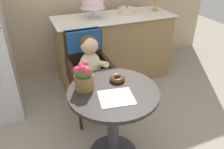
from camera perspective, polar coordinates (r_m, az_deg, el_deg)
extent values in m
cylinder|color=#282321|center=(1.75, 0.34, -4.44)|extent=(0.72, 0.72, 0.03)
cylinder|color=#333338|center=(1.98, 0.31, -13.02)|extent=(0.10, 0.10, 0.69)
cube|color=#332114|center=(2.36, -5.50, -1.31)|extent=(0.42, 0.42, 0.04)
cube|color=#332114|center=(2.41, -7.16, 6.02)|extent=(0.40, 0.04, 0.46)
cube|color=#332114|center=(2.27, -10.22, 0.16)|extent=(0.04, 0.38, 0.18)
cube|color=#332114|center=(2.36, -1.22, 1.92)|extent=(0.04, 0.38, 0.18)
cube|color=#1E4C8C|center=(2.36, -7.34, 8.68)|extent=(0.36, 0.11, 0.22)
cylinder|color=#332114|center=(2.33, -8.14, -9.54)|extent=(0.03, 0.03, 0.45)
cylinder|color=#332114|center=(2.41, 0.20, -7.56)|extent=(0.03, 0.03, 0.45)
cylinder|color=#332114|center=(2.61, -10.21, -4.78)|extent=(0.03, 0.03, 0.45)
cylinder|color=#332114|center=(2.68, -2.73, -3.17)|extent=(0.03, 0.03, 0.45)
ellipsoid|color=beige|center=(2.26, -5.56, 2.16)|extent=(0.22, 0.16, 0.30)
sphere|color=#E0B293|center=(2.15, -5.78, 7.36)|extent=(0.17, 0.17, 0.17)
ellipsoid|color=#4C2D19|center=(2.16, -5.96, 8.09)|extent=(0.17, 0.17, 0.14)
cylinder|color=beige|center=(2.14, -7.35, 1.84)|extent=(0.08, 0.23, 0.13)
sphere|color=#E0B293|center=(2.11, -6.41, -0.70)|extent=(0.06, 0.06, 0.06)
cylinder|color=beige|center=(2.19, -2.56, 2.75)|extent=(0.08, 0.23, 0.13)
sphere|color=#E0B293|center=(2.15, -2.05, 0.18)|extent=(0.06, 0.06, 0.06)
cylinder|color=#3F4760|center=(2.23, -6.15, -1.49)|extent=(0.09, 0.22, 0.09)
cylinder|color=#3F4760|center=(2.24, -5.09, -6.56)|extent=(0.08, 0.08, 0.26)
cylinder|color=#3F4760|center=(2.26, -3.49, -0.93)|extent=(0.09, 0.22, 0.09)
cylinder|color=#3F4760|center=(2.27, -2.44, -5.95)|extent=(0.08, 0.08, 0.26)
cube|color=white|center=(1.67, 1.10, -5.86)|extent=(0.29, 0.26, 0.00)
torus|color=#4C2D19|center=(1.85, 1.34, -1.06)|extent=(0.13, 0.13, 0.04)
torus|color=#512D1E|center=(1.85, 1.34, -0.76)|extent=(0.11, 0.11, 0.02)
cylinder|color=brown|center=(1.75, -7.08, -1.92)|extent=(0.15, 0.15, 0.12)
ellipsoid|color=#38662D|center=(1.70, -7.27, 0.65)|extent=(0.14, 0.14, 0.10)
sphere|color=#D82D4C|center=(1.70, -6.01, 1.03)|extent=(0.05, 0.05, 0.05)
sphere|color=#D82D4C|center=(1.72, -6.97, 2.65)|extent=(0.06, 0.06, 0.06)
sphere|color=#D82D4C|center=(1.70, -7.94, 2.25)|extent=(0.05, 0.05, 0.05)
sphere|color=#D82D4C|center=(1.69, -8.86, 1.06)|extent=(0.06, 0.06, 0.06)
sphere|color=#D82D4C|center=(1.66, -7.44, 1.36)|extent=(0.06, 0.06, 0.06)
sphere|color=#D82D4C|center=(1.66, -6.52, 0.89)|extent=(0.07, 0.07, 0.07)
cube|color=#93754C|center=(3.12, 0.52, 6.60)|extent=(1.50, 0.56, 0.90)
cube|color=white|center=(2.96, 0.56, 14.51)|extent=(1.56, 0.62, 0.01)
cylinder|color=silver|center=(2.87, -4.78, 14.06)|extent=(0.16, 0.16, 0.01)
cylinder|color=silver|center=(2.85, -4.83, 15.31)|extent=(0.03, 0.03, 0.12)
cylinder|color=silver|center=(2.84, -4.89, 16.56)|extent=(0.30, 0.30, 0.01)
cylinder|color=silver|center=(2.83, -4.93, 17.38)|extent=(0.26, 0.25, 0.08)
cylinder|color=white|center=(2.83, -4.90, 16.86)|extent=(0.26, 0.26, 0.01)
cylinder|color=white|center=(2.82, -4.97, 18.32)|extent=(0.20, 0.20, 0.01)
cylinder|color=beige|center=(3.07, 3.78, 15.87)|extent=(0.22, 0.22, 0.08)
sphere|color=red|center=(3.06, 3.81, 16.83)|extent=(0.02, 0.02, 0.02)
cylinder|color=#B28C47|center=(3.28, 10.84, 15.79)|extent=(0.09, 0.09, 0.01)
cylinder|color=#B28C47|center=(3.26, 10.99, 17.27)|extent=(0.02, 0.02, 0.16)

